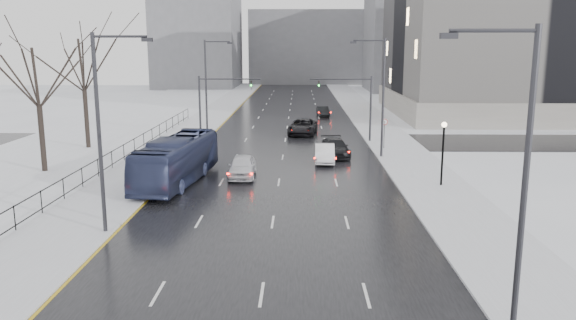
# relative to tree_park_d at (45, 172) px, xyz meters

# --- Properties ---
(road) EXTENTS (16.00, 150.00, 0.04)m
(road) POSITION_rel_tree_park_d_xyz_m (17.80, 26.00, 0.02)
(road) COLOR black
(road) RESTS_ON ground
(cross_road) EXTENTS (130.00, 10.00, 0.04)m
(cross_road) POSITION_rel_tree_park_d_xyz_m (17.80, 14.00, 0.02)
(cross_road) COLOR black
(cross_road) RESTS_ON ground
(sidewalk_left) EXTENTS (5.00, 150.00, 0.16)m
(sidewalk_left) POSITION_rel_tree_park_d_xyz_m (7.30, 26.00, 0.08)
(sidewalk_left) COLOR silver
(sidewalk_left) RESTS_ON ground
(sidewalk_right) EXTENTS (5.00, 150.00, 0.16)m
(sidewalk_right) POSITION_rel_tree_park_d_xyz_m (28.30, 26.00, 0.08)
(sidewalk_right) COLOR silver
(sidewalk_right) RESTS_ON ground
(park_strip) EXTENTS (14.00, 150.00, 0.12)m
(park_strip) POSITION_rel_tree_park_d_xyz_m (-2.20, 26.00, 0.06)
(park_strip) COLOR white
(park_strip) RESTS_ON ground
(tree_park_d) EXTENTS (8.75, 8.75, 12.50)m
(tree_park_d) POSITION_rel_tree_park_d_xyz_m (0.00, 0.00, 0.00)
(tree_park_d) COLOR black
(tree_park_d) RESTS_ON ground
(tree_park_e) EXTENTS (9.45, 9.45, 13.50)m
(tree_park_e) POSITION_rel_tree_park_d_xyz_m (-0.40, 10.00, 0.00)
(tree_park_e) COLOR black
(tree_park_e) RESTS_ON ground
(iron_fence) EXTENTS (0.06, 70.00, 1.30)m
(iron_fence) POSITION_rel_tree_park_d_xyz_m (4.80, -4.00, 0.91)
(iron_fence) COLOR black
(iron_fence) RESTS_ON sidewalk_left
(streetlight_r_near) EXTENTS (2.95, 0.25, 10.00)m
(streetlight_r_near) POSITION_rel_tree_park_d_xyz_m (25.97, -24.00, 5.62)
(streetlight_r_near) COLOR #2D2D33
(streetlight_r_near) RESTS_ON ground
(streetlight_r_mid) EXTENTS (2.95, 0.25, 10.00)m
(streetlight_r_mid) POSITION_rel_tree_park_d_xyz_m (25.97, 6.00, 5.62)
(streetlight_r_mid) COLOR #2D2D33
(streetlight_r_mid) RESTS_ON ground
(streetlight_l_near) EXTENTS (2.95, 0.25, 10.00)m
(streetlight_l_near) POSITION_rel_tree_park_d_xyz_m (9.63, -14.00, 5.62)
(streetlight_l_near) COLOR #2D2D33
(streetlight_l_near) RESTS_ON ground
(streetlight_l_far) EXTENTS (2.95, 0.25, 10.00)m
(streetlight_l_far) POSITION_rel_tree_park_d_xyz_m (9.63, 18.00, 5.62)
(streetlight_l_far) COLOR #2D2D33
(streetlight_l_far) RESTS_ON ground
(lamppost_r_mid) EXTENTS (0.36, 0.36, 4.28)m
(lamppost_r_mid) POSITION_rel_tree_park_d_xyz_m (28.80, -4.00, 2.94)
(lamppost_r_mid) COLOR black
(lamppost_r_mid) RESTS_ON sidewalk_right
(mast_signal_right) EXTENTS (6.10, 0.33, 6.50)m
(mast_signal_right) POSITION_rel_tree_park_d_xyz_m (25.13, 14.00, 4.11)
(mast_signal_right) COLOR #2D2D33
(mast_signal_right) RESTS_ON ground
(mast_signal_left) EXTENTS (6.10, 0.33, 6.50)m
(mast_signal_left) POSITION_rel_tree_park_d_xyz_m (10.47, 14.00, 4.11)
(mast_signal_left) COLOR #2D2D33
(mast_signal_left) RESTS_ON ground
(no_uturn_sign) EXTENTS (0.60, 0.06, 2.70)m
(no_uturn_sign) POSITION_rel_tree_park_d_xyz_m (27.00, 10.00, 2.30)
(no_uturn_sign) COLOR #2D2D33
(no_uturn_sign) RESTS_ON sidewalk_right
(civic_building) EXTENTS (41.00, 31.00, 24.80)m
(civic_building) POSITION_rel_tree_park_d_xyz_m (52.80, 38.00, 11.21)
(civic_building) COLOR gray
(civic_building) RESTS_ON ground
(bldg_far_right) EXTENTS (24.00, 20.00, 22.00)m
(bldg_far_right) POSITION_rel_tree_park_d_xyz_m (45.80, 81.00, 11.00)
(bldg_far_right) COLOR slate
(bldg_far_right) RESTS_ON ground
(bldg_far_left) EXTENTS (18.00, 22.00, 28.00)m
(bldg_far_left) POSITION_rel_tree_park_d_xyz_m (-4.20, 91.00, 14.00)
(bldg_far_left) COLOR slate
(bldg_far_left) RESTS_ON ground
(bldg_far_center) EXTENTS (30.00, 18.00, 18.00)m
(bldg_far_center) POSITION_rel_tree_park_d_xyz_m (21.80, 106.00, 9.00)
(bldg_far_center) COLOR slate
(bldg_far_center) RESTS_ON ground
(bus) EXTENTS (4.03, 11.75, 3.21)m
(bus) POSITION_rel_tree_park_d_xyz_m (10.80, -3.24, 1.64)
(bus) COLOR navy
(bus) RESTS_ON road
(sedan_center_near) EXTENTS (1.98, 4.71, 1.59)m
(sedan_center_near) POSITION_rel_tree_park_d_xyz_m (15.11, -1.47, 0.84)
(sedan_center_near) COLOR silver
(sedan_center_near) RESTS_ON road
(sedan_right_near) EXTENTS (1.69, 4.53, 1.48)m
(sedan_right_near) POSITION_rel_tree_park_d_xyz_m (21.30, 3.94, 0.78)
(sedan_right_near) COLOR white
(sedan_right_near) RESTS_ON road
(sedan_right_cross) EXTENTS (3.48, 6.25, 1.65)m
(sedan_right_cross) POSITION_rel_tree_park_d_xyz_m (19.58, 18.66, 0.87)
(sedan_right_cross) COLOR black
(sedan_right_cross) RESTS_ON road
(sedan_right_far) EXTENTS (2.60, 5.35, 1.50)m
(sedan_right_far) POSITION_rel_tree_park_d_xyz_m (22.30, 6.53, 0.79)
(sedan_right_far) COLOR black
(sedan_right_far) RESTS_ON road
(sedan_right_distant) EXTENTS (1.75, 4.14, 1.33)m
(sedan_right_distant) POSITION_rel_tree_park_d_xyz_m (22.40, 34.43, 0.70)
(sedan_right_distant) COLOR black
(sedan_right_distant) RESTS_ON road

